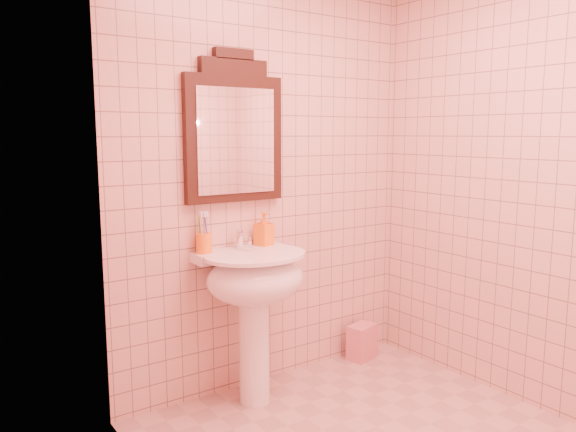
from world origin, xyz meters
TOP-DOWN VIEW (x-y plane):
  - back_wall at (0.00, 1.10)m, footprint 2.00×0.02m
  - pedestal_sink at (-0.25, 0.87)m, footprint 0.58×0.58m
  - faucet at (-0.25, 1.01)m, footprint 0.04×0.16m
  - mirror at (-0.25, 1.07)m, footprint 0.60×0.06m
  - toothbrush_cup at (-0.47, 1.04)m, footprint 0.09×0.09m
  - soap_dispenser at (-0.09, 1.02)m, footprint 0.11×0.11m
  - towel at (0.67, 0.99)m, footprint 0.22×0.17m

SIDE VIEW (x-z plane):
  - towel at x=0.67m, z-range 0.00..0.23m
  - pedestal_sink at x=-0.25m, z-range 0.23..1.09m
  - faucet at x=-0.25m, z-range 0.87..0.97m
  - toothbrush_cup at x=-0.47m, z-range 0.82..1.02m
  - soap_dispenser at x=-0.09m, z-range 0.86..1.06m
  - back_wall at x=0.00m, z-range 0.00..2.50m
  - mirror at x=-0.25m, z-range 1.10..1.94m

